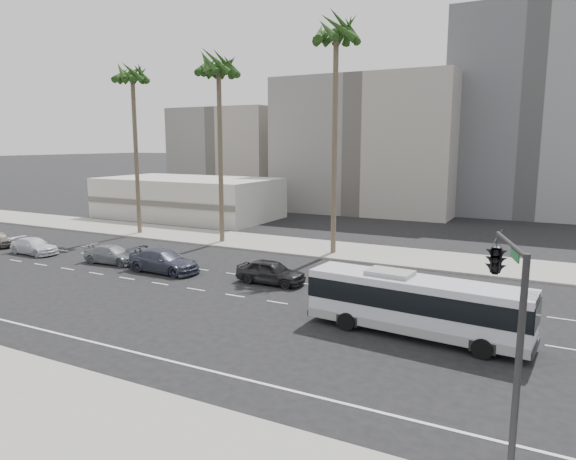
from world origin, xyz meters
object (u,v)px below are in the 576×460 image
Objects in this scene: car_d at (34,246)px; car_c at (113,254)px; traffic_signal at (498,268)px; palm_far at (132,79)px; car_a at (271,272)px; palm_near at (336,40)px; city_bus at (416,304)px; palm_mid at (219,72)px; car_b at (164,261)px.

car_c is at bearing -84.73° from car_d.
car_c is at bearing 141.03° from traffic_signal.
car_a is at bearing -25.99° from palm_far.
palm_near reaches higher than car_c.
car_d is 0.27× the size of palm_far.
traffic_signal is at bearing -56.53° from city_bus.
car_a is 0.25× the size of palm_near.
city_bus is 0.64× the size of palm_far.
palm_far reaches higher than car_c.
city_bus is at bearing -104.41° from car_c.
palm_mid is at bearing 122.40° from traffic_signal.
traffic_signal reaches higher than car_c.
car_d is at bearing 89.65° from car_c.
palm_mid is (-26.43, 23.35, 10.04)m from traffic_signal.
traffic_signal is at bearing -41.46° from palm_mid.
palm_far is (1.00, 11.61, 14.94)m from car_d.
traffic_signal is at bearing -57.26° from palm_near.
palm_near is at bearing 0.75° from palm_mid.
palm_far is (-21.55, 10.50, 14.81)m from car_a.
palm_mid reaches higher than traffic_signal.
car_b is 14.06m from car_d.
car_c is 0.28× the size of palm_far.
palm_near is (22.67, 11.76, 16.83)m from car_d.
traffic_signal is at bearing -32.41° from palm_far.
car_c is at bearing 91.67° from car_a.
car_c is (-5.50, 0.35, -0.13)m from car_b.
palm_mid is (-22.18, 15.56, 14.01)m from city_bus.
palm_far is at bearing -3.48° from car_d.
car_c is 1.03× the size of car_d.
traffic_signal is 36.67m from palm_mid.
car_a is 21.35m from palm_mid.
city_bus is 24.83m from palm_near.
palm_near is at bearing 0.40° from palm_far.
car_b is at bearing 95.43° from car_a.
city_bus is 1.63× the size of traffic_signal.
palm_far is at bearing 30.21° from car_c.
car_c is at bearing 174.58° from city_bus.
car_a is 0.99× the size of car_c.
palm_mid reaches higher than car_d.
car_c is 0.72× the size of traffic_signal.
city_bus is 19.93m from car_b.
palm_far is (-7.55, 11.04, 14.92)m from car_c.
traffic_signal is (29.23, -12.31, 4.91)m from car_c.
car_b is 22.78m from palm_far.
car_c is at bearing -55.63° from palm_far.
car_a is at bearing 123.72° from traffic_signal.
car_b is (-19.47, 4.17, -0.80)m from city_bus.
car_b is at bearing 172.75° from city_bus.
car_c is 32.09m from traffic_signal.
car_c is (-24.97, 4.52, -0.93)m from city_bus.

